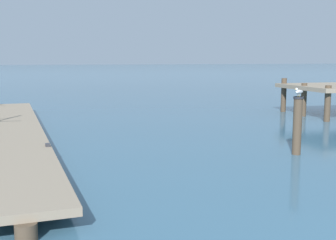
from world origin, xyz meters
The scene contains 3 objects.
floating_dock centered at (-6.07, 13.45, 0.36)m, with size 2.38×18.47×0.53m.
mooring_piling centered at (2.03, 8.57, 0.91)m, with size 0.30×0.30×1.75m.
perched_seagull centered at (2.03, 8.57, 1.90)m, with size 0.37×0.23×0.27m.
Camera 1 is at (-5.72, -2.68, 2.88)m, focal length 47.33 mm.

